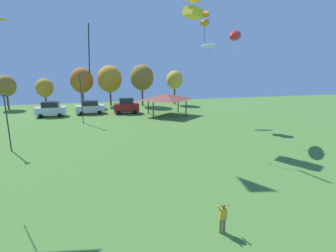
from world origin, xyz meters
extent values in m
cylinder|color=brown|center=(3.38, 11.12, 0.39)|extent=(0.14, 0.14, 0.77)
cylinder|color=brown|center=(3.56, 11.12, 0.39)|extent=(0.14, 0.14, 0.77)
cube|color=gold|center=(3.47, 11.12, 1.06)|extent=(0.36, 0.20, 0.58)
sphere|color=brown|center=(3.47, 11.12, 1.46)|extent=(0.21, 0.21, 0.21)
cylinder|color=gold|center=(3.25, 11.22, 1.43)|extent=(0.08, 0.47, 0.36)
cylinder|color=gold|center=(3.69, 11.22, 1.43)|extent=(0.08, 0.47, 0.36)
cube|color=orange|center=(12.32, 36.52, 14.94)|extent=(1.45, 1.50, 0.90)
cube|color=orange|center=(12.32, 36.52, 13.83)|extent=(1.45, 1.50, 0.90)
cylinder|color=black|center=(11.84, 36.04, 14.38)|extent=(0.02, 0.02, 1.67)
cylinder|color=black|center=(12.80, 36.04, 14.38)|extent=(0.02, 0.02, 1.67)
cylinder|color=black|center=(11.84, 37.00, 14.38)|extent=(0.02, 0.02, 1.67)
cylinder|color=black|center=(12.80, 37.00, 14.38)|extent=(0.02, 0.02, 1.67)
cylinder|color=black|center=(12.32, 36.52, 12.35)|extent=(0.22, 0.34, 2.23)
cylinder|color=black|center=(-2.49, 13.42, 8.97)|extent=(0.17, 0.36, 2.22)
cube|color=yellow|center=(7.82, 28.68, 13.60)|extent=(2.21, 2.14, 1.15)
cylinder|color=orange|center=(7.08, 27.94, 14.45)|extent=(0.02, 0.02, 2.57)
cylinder|color=orange|center=(8.56, 27.94, 14.45)|extent=(0.02, 0.02, 2.57)
cylinder|color=orange|center=(7.08, 29.42, 14.45)|extent=(0.02, 0.02, 2.57)
cylinder|color=orange|center=(8.56, 29.42, 14.45)|extent=(0.02, 0.02, 2.57)
ellipsoid|color=red|center=(12.78, 28.39, 11.38)|extent=(3.87, 4.63, 1.69)
cube|color=white|center=(12.78, 28.39, 11.68)|extent=(0.25, 0.27, 1.37)
cylinder|color=white|center=(12.78, 28.39, 9.85)|extent=(0.17, 0.21, 1.22)
ellipsoid|color=white|center=(13.28, 36.91, 10.82)|extent=(2.57, 1.02, 0.71)
cube|color=#E54C93|center=(13.28, 36.91, 10.97)|extent=(0.10, 0.09, 0.70)
cylinder|color=#E54C93|center=(13.28, 36.91, 10.04)|extent=(0.14, 0.08, 0.62)
cube|color=silver|center=(-10.13, 45.42, 0.93)|extent=(4.54, 1.78, 1.22)
cube|color=#1E232D|center=(-10.13, 45.42, 1.97)|extent=(2.50, 1.63, 0.85)
cylinder|color=black|center=(-8.72, 44.54, 0.32)|extent=(0.64, 0.22, 0.64)
cylinder|color=black|center=(-8.72, 46.30, 0.32)|extent=(0.64, 0.22, 0.64)
cylinder|color=black|center=(-11.54, 44.55, 0.32)|extent=(0.64, 0.22, 0.64)
cylinder|color=black|center=(-11.53, 46.31, 0.32)|extent=(0.64, 0.22, 0.64)
cube|color=silver|center=(-4.08, 46.37, 0.88)|extent=(4.77, 2.17, 1.13)
cube|color=#1E232D|center=(-4.08, 46.37, 1.84)|extent=(2.67, 1.88, 0.79)
cylinder|color=black|center=(-2.57, 45.55, 0.32)|extent=(0.65, 0.26, 0.64)
cylinder|color=black|center=(-2.70, 47.40, 0.32)|extent=(0.65, 0.26, 0.64)
cylinder|color=black|center=(-5.45, 45.35, 0.32)|extent=(0.65, 0.26, 0.64)
cylinder|color=black|center=(-5.58, 47.20, 0.32)|extent=(0.65, 0.26, 0.64)
cube|color=maroon|center=(1.97, 45.25, 1.01)|extent=(4.28, 2.03, 1.38)
cube|color=#1E232D|center=(1.97, 45.25, 2.19)|extent=(2.39, 1.78, 0.97)
cylinder|color=black|center=(3.22, 44.28, 0.32)|extent=(0.65, 0.25, 0.64)
cylinder|color=black|center=(3.32, 46.07, 0.32)|extent=(0.65, 0.25, 0.64)
cylinder|color=black|center=(0.63, 44.42, 0.32)|extent=(0.65, 0.25, 0.64)
cylinder|color=black|center=(0.73, 46.22, 0.32)|extent=(0.65, 0.25, 0.64)
cylinder|color=brown|center=(5.56, 39.69, 1.30)|extent=(0.20, 0.20, 2.60)
cylinder|color=brown|center=(10.87, 39.69, 1.30)|extent=(0.20, 0.20, 2.60)
cylinder|color=brown|center=(5.56, 44.15, 1.30)|extent=(0.20, 0.20, 2.60)
cylinder|color=brown|center=(10.87, 44.15, 1.30)|extent=(0.20, 0.20, 2.60)
pyramid|color=brown|center=(8.22, 41.92, 3.10)|extent=(6.87, 5.78, 1.00)
cylinder|color=#2D2D33|center=(-4.83, 39.03, 3.36)|extent=(0.12, 0.12, 6.71)
cube|color=#4C4C51|center=(-4.83, 39.03, 6.83)|extent=(0.36, 0.20, 0.24)
cylinder|color=#2D2D33|center=(-10.91, 27.89, 2.67)|extent=(0.12, 0.12, 5.33)
cube|color=#4C4C51|center=(-10.91, 27.89, 5.45)|extent=(0.36, 0.20, 0.24)
cylinder|color=brown|center=(-19.08, 54.88, 1.51)|extent=(0.36, 0.36, 3.02)
ellipsoid|color=olive|center=(-19.08, 54.88, 4.36)|extent=(3.55, 3.55, 3.91)
cylinder|color=brown|center=(-12.68, 55.79, 1.28)|extent=(0.36, 0.36, 2.55)
ellipsoid|color=gold|center=(-12.68, 55.79, 3.78)|extent=(3.27, 3.27, 3.60)
cylinder|color=brown|center=(-5.63, 54.46, 1.78)|extent=(0.36, 0.36, 3.57)
ellipsoid|color=#BC6623|center=(-5.63, 54.46, 5.21)|extent=(4.38, 4.38, 4.82)
cylinder|color=brown|center=(-0.32, 54.59, 1.78)|extent=(0.36, 0.36, 3.56)
ellipsoid|color=gold|center=(-0.32, 54.59, 5.36)|extent=(4.80, 4.80, 5.28)
cylinder|color=brown|center=(5.97, 53.14, 1.96)|extent=(0.36, 0.36, 3.91)
ellipsoid|color=olive|center=(5.97, 53.14, 5.65)|extent=(4.64, 4.64, 5.11)
cylinder|color=brown|center=(12.73, 53.16, 1.91)|extent=(0.36, 0.36, 3.82)
ellipsoid|color=gold|center=(12.73, 53.16, 5.09)|extent=(3.40, 3.40, 3.74)
camera|label=1|loc=(-2.05, 0.51, 8.32)|focal=28.00mm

